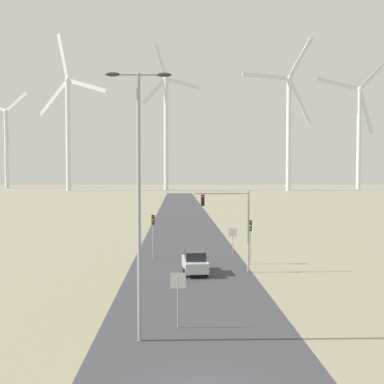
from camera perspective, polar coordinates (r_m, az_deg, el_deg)
The scene contains 13 objects.
road_surface at distance 63.66m, azimuth -0.98°, elevation -4.80°, with size 10.00×240.00×0.01m.
streetlamp at distance 21.12m, azimuth -6.77°, elevation 1.56°, with size 3.08×0.32×12.62m.
stop_sign_near at distance 23.49m, azimuth -1.80°, elevation -12.26°, with size 0.81×0.07×2.86m.
stop_sign_far at distance 44.46m, azimuth 5.20°, elevation -5.59°, with size 0.81×0.07×2.57m.
traffic_light_post_near_left at distance 42.22m, azimuth -4.96°, elevation -4.39°, with size 0.28×0.34×4.07m.
traffic_light_post_near_right at distance 39.67m, azimuth 7.38°, elevation -5.07°, with size 0.28×0.34×3.84m.
traffic_light_mast_overhead at distance 36.00m, azimuth 4.94°, elevation -2.87°, with size 4.39×0.35×6.61m.
car_approaching at distance 36.06m, azimuth 0.36°, elevation -8.87°, with size 2.04×4.20×1.83m.
wind_turbine_far_left at distance 275.60m, azimuth -22.51°, elevation 6.02°, with size 28.97×12.06×53.26m.
wind_turbine_left at distance 216.01m, azimuth -15.46°, elevation 8.47°, with size 34.41×17.16×72.35m.
wind_turbine_center at distance 221.32m, azimuth -3.31°, elevation 8.63°, with size 28.52×6.76×70.53m.
wind_turbine_right at distance 215.83m, azimuth 12.19°, elevation 8.77°, with size 35.39×10.95×72.81m.
wind_turbine_far_right at distance 253.34m, azimuth 20.45°, elevation 7.71°, with size 40.34×2.60×69.83m.
Camera 1 is at (-1.02, -15.15, 7.93)m, focal length 42.00 mm.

